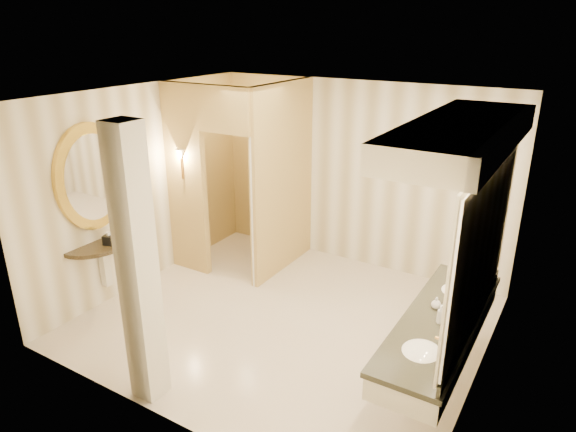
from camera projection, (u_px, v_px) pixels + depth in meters
floor at (285, 320)px, 6.32m from camera, size 4.50×4.50×0.00m
ceiling at (284, 97)px, 5.36m from camera, size 4.50×4.50×0.00m
wall_back at (357, 175)px, 7.44m from camera, size 4.50×0.02×2.70m
wall_front at (158, 291)px, 4.24m from camera, size 4.50×0.02×2.70m
wall_left at (143, 187)px, 6.93m from camera, size 0.02×4.00×2.70m
wall_right at (491, 262)px, 4.75m from camera, size 0.02×4.00×2.70m
toilet_closet at (253, 179)px, 7.15m from camera, size 1.50×1.55×2.70m
wall_sconce at (181, 155)px, 6.98m from camera, size 0.14×0.14×0.42m
vanity at (454, 244)px, 4.46m from camera, size 0.75×2.41×2.09m
console_shelf at (95, 205)px, 6.26m from camera, size 1.01×1.01×1.96m
pillar at (138, 269)px, 4.62m from camera, size 0.27×0.27×2.70m
tissue_box at (109, 240)px, 6.29m from camera, size 0.15×0.15×0.12m
toilet at (279, 231)px, 8.00m from camera, size 0.51×0.78×0.75m
soap_bottle_a at (449, 299)px, 4.94m from camera, size 0.06×0.06×0.13m
soap_bottle_b at (436, 303)px, 4.88m from camera, size 0.11×0.11×0.12m
soap_bottle_c at (441, 314)px, 4.63m from camera, size 0.07×0.07×0.18m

